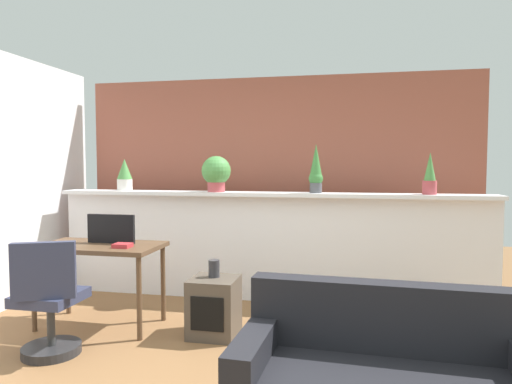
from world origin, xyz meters
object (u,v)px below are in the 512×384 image
potted_plant_3 (430,175)px  book_on_desk (123,245)px  potted_plant_1 (216,172)px  tv_monitor (111,229)px  vase_on_shelf (214,268)px  potted_plant_2 (316,171)px  potted_plant_0 (125,175)px  office_chair (49,307)px  desk (100,254)px  side_cube_shelf (214,307)px

potted_plant_3 → book_on_desk: 3.00m
potted_plant_1 → tv_monitor: bearing=-127.1°
vase_on_shelf → potted_plant_2: bearing=52.8°
tv_monitor → book_on_desk: 0.30m
potted_plant_0 → potted_plant_1: (1.11, -0.06, 0.03)m
potted_plant_1 → potted_plant_3: 2.19m
potted_plant_1 → tv_monitor: potted_plant_1 is taller
potted_plant_1 → office_chair: size_ratio=0.43×
potted_plant_1 → potted_plant_3: bearing=0.5°
desk → potted_plant_3: bearing=19.4°
vase_on_shelf → desk: bearing=-179.1°
tv_monitor → vase_on_shelf: tv_monitor is taller
potted_plant_2 → desk: bearing=-150.4°
tv_monitor → side_cube_shelf: size_ratio=0.91×
desk → side_cube_shelf: (1.08, -0.02, -0.42)m
book_on_desk → desk: bearing=159.5°
desk → vase_on_shelf: size_ratio=7.39×
potted_plant_2 → tv_monitor: potted_plant_2 is taller
office_chair → side_cube_shelf: 1.30m
side_cube_shelf → vase_on_shelf: size_ratio=3.36×
potted_plant_0 → desk: (0.31, -1.09, -0.69)m
tv_monitor → vase_on_shelf: bearing=-3.6°
potted_plant_2 → tv_monitor: 2.11m
potted_plant_0 → potted_plant_3: (3.30, -0.04, 0.01)m
vase_on_shelf → tv_monitor: bearing=176.4°
office_chair → potted_plant_2: bearing=43.1°
desk → office_chair: office_chair is taller
side_cube_shelf → book_on_desk: book_on_desk is taller
vase_on_shelf → book_on_desk: size_ratio=1.01×
office_chair → book_on_desk: office_chair is taller
potted_plant_0 → potted_plant_2: potted_plant_2 is taller
vase_on_shelf → book_on_desk: book_on_desk is taller
desk → vase_on_shelf: bearing=0.9°
desk → tv_monitor: size_ratio=2.41×
potted_plant_1 → potted_plant_2: size_ratio=0.76×
office_chair → vase_on_shelf: bearing=33.5°
potted_plant_0 → tv_monitor: size_ratio=0.79×
book_on_desk → tv_monitor: bearing=138.6°
potted_plant_3 → tv_monitor: size_ratio=0.92×
potted_plant_2 → desk: 2.27m
potted_plant_2 → tv_monitor: size_ratio=1.12×
potted_plant_0 → vase_on_shelf: bearing=-37.8°
office_chair → potted_plant_1: bearing=64.9°
book_on_desk → potted_plant_2: bearing=36.3°
potted_plant_0 → book_on_desk: potted_plant_0 is taller
potted_plant_2 → desk: potted_plant_2 is taller
desk → office_chair: 0.76m
potted_plant_3 → potted_plant_1: bearing=-179.5°
vase_on_shelf → book_on_desk: bearing=-171.2°
potted_plant_1 → potted_plant_2: 1.07m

